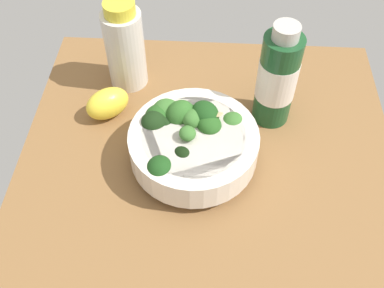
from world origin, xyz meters
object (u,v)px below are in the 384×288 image
at_px(lemon_wedge, 106,103).
at_px(bottle_short, 275,78).
at_px(bowl_of_broccoli, 189,141).
at_px(bottle_tall, 123,46).

relative_size(lemon_wedge, bottle_short, 0.40).
distance_m(bowl_of_broccoli, bottle_tall, 0.20).
bearing_deg(bottle_tall, bowl_of_broccoli, -54.45).
height_order(lemon_wedge, bottle_short, bottle_short).
bearing_deg(bottle_short, bottle_tall, 163.98).
relative_size(bowl_of_broccoli, lemon_wedge, 2.62).
bearing_deg(bottle_tall, lemon_wedge, -104.42).
relative_size(bottle_tall, bottle_short, 0.89).
height_order(bottle_tall, bottle_short, bottle_short).
xyz_separation_m(bottle_tall, bottle_short, (0.24, -0.07, 0.01)).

